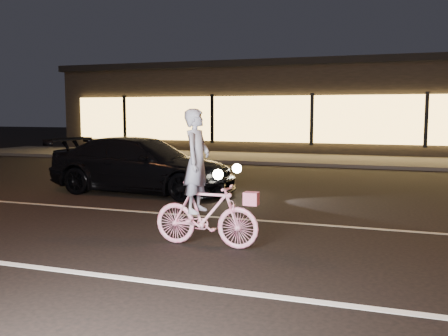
% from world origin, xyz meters
% --- Properties ---
extents(ground, '(90.00, 90.00, 0.00)m').
position_xyz_m(ground, '(0.00, 0.00, 0.00)').
color(ground, black).
rests_on(ground, ground).
extents(lane_stripe_near, '(60.00, 0.12, 0.01)m').
position_xyz_m(lane_stripe_near, '(0.00, -1.50, 0.00)').
color(lane_stripe_near, silver).
rests_on(lane_stripe_near, ground).
extents(lane_stripe_far, '(60.00, 0.10, 0.01)m').
position_xyz_m(lane_stripe_far, '(0.00, 2.00, 0.00)').
color(lane_stripe_far, gray).
rests_on(lane_stripe_far, ground).
extents(sidewalk, '(30.00, 4.00, 0.12)m').
position_xyz_m(sidewalk, '(0.00, 13.00, 0.06)').
color(sidewalk, '#383533').
rests_on(sidewalk, ground).
extents(storefront, '(25.40, 8.42, 4.20)m').
position_xyz_m(storefront, '(0.00, 18.97, 2.15)').
color(storefront, black).
rests_on(storefront, ground).
extents(cyclist, '(1.56, 0.54, 1.97)m').
position_xyz_m(cyclist, '(0.84, 0.11, 0.70)').
color(cyclist, '#F9357A').
rests_on(cyclist, ground).
extents(sedan, '(4.59, 1.98, 1.32)m').
position_xyz_m(sedan, '(-2.28, 4.09, 0.66)').
color(sedan, black).
rests_on(sedan, ground).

